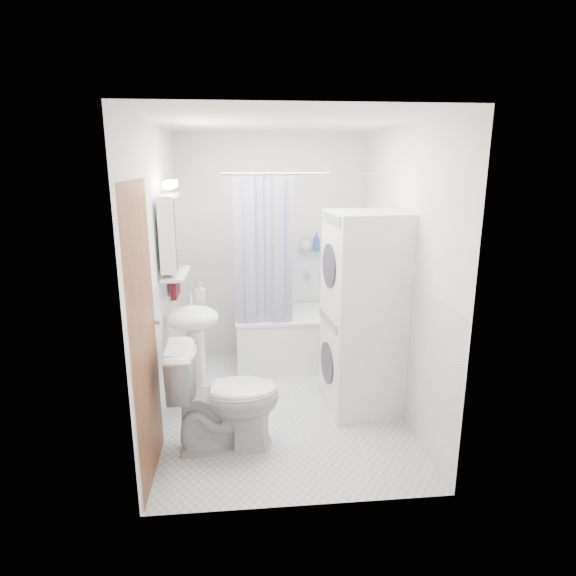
{
  "coord_description": "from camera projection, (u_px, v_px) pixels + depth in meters",
  "views": [
    {
      "loc": [
        -0.34,
        -3.87,
        2.1
      ],
      "look_at": [
        0.05,
        0.15,
        1.04
      ],
      "focal_mm": 30.0,
      "sensor_mm": 36.0,
      "label": 1
    }
  ],
  "objects": [
    {
      "name": "floor",
      "position": [
        284.0,
        405.0,
        4.29
      ],
      "size": [
        2.6,
        2.6,
        0.0
      ],
      "primitive_type": "plane",
      "color": "silver",
      "rests_on": "ground"
    },
    {
      "name": "room_walls",
      "position": [
        283.0,
        240.0,
        3.91
      ],
      "size": [
        2.6,
        2.6,
        2.6
      ],
      "color": "white",
      "rests_on": "ground"
    },
    {
      "name": "wainscot",
      "position": [
        281.0,
        331.0,
        4.42
      ],
      "size": [
        1.98,
        2.58,
        2.58
      ],
      "color": "white",
      "rests_on": "ground"
    },
    {
      "name": "door",
      "position": [
        157.0,
        322.0,
        3.41
      ],
      "size": [
        0.05,
        2.0,
        2.0
      ],
      "color": "brown",
      "rests_on": "ground"
    },
    {
      "name": "bathtub",
      "position": [
        306.0,
        335.0,
        5.12
      ],
      "size": [
        1.49,
        0.71,
        0.57
      ],
      "color": "white",
      "rests_on": "ground"
    },
    {
      "name": "tub_spout",
      "position": [
        321.0,
        275.0,
        5.31
      ],
      "size": [
        0.04,
        0.12,
        0.04
      ],
      "primitive_type": "cylinder",
      "rotation": [
        1.57,
        0.0,
        0.0
      ],
      "color": "silver",
      "rests_on": "room_walls"
    },
    {
      "name": "curtain_rod",
      "position": [
        312.0,
        173.0,
        4.41
      ],
      "size": [
        1.67,
        0.02,
        0.02
      ],
      "primitive_type": "cylinder",
      "rotation": [
        0.0,
        1.57,
        0.0
      ],
      "color": "silver",
      "rests_on": "room_walls"
    },
    {
      "name": "shower_curtain",
      "position": [
        264.0,
        255.0,
        4.56
      ],
      "size": [
        0.55,
        0.02,
        1.45
      ],
      "color": "#16164D",
      "rests_on": "curtain_rod"
    },
    {
      "name": "sink",
      "position": [
        194.0,
        335.0,
        4.02
      ],
      "size": [
        0.44,
        0.37,
        1.04
      ],
      "color": "white",
      "rests_on": "ground"
    },
    {
      "name": "medicine_cabinet",
      "position": [
        171.0,
        230.0,
        3.9
      ],
      "size": [
        0.13,
        0.5,
        0.71
      ],
      "color": "white",
      "rests_on": "room_walls"
    },
    {
      "name": "shelf",
      "position": [
        176.0,
        274.0,
        3.99
      ],
      "size": [
        0.18,
        0.54,
        0.02
      ],
      "primitive_type": "cube",
      "color": "silver",
      "rests_on": "room_walls"
    },
    {
      "name": "shower_caddy",
      "position": [
        326.0,
        252.0,
        5.24
      ],
      "size": [
        0.22,
        0.06,
        0.02
      ],
      "primitive_type": "cube",
      "color": "silver",
      "rests_on": "room_walls"
    },
    {
      "name": "towel",
      "position": [
        174.0,
        255.0,
        4.23
      ],
      "size": [
        0.07,
        0.3,
        0.74
      ],
      "color": "#53111D",
      "rests_on": "room_walls"
    },
    {
      "name": "washer_dryer",
      "position": [
        364.0,
        313.0,
        4.07
      ],
      "size": [
        0.67,
        0.66,
        1.72
      ],
      "rotation": [
        0.0,
        0.0,
        0.1
      ],
      "color": "white",
      "rests_on": "ground"
    },
    {
      "name": "toilet",
      "position": [
        225.0,
        397.0,
        3.58
      ],
      "size": [
        0.84,
        0.48,
        0.81
      ],
      "primitive_type": "imported",
      "rotation": [
        0.0,
        0.0,
        1.59
      ],
      "color": "white",
      "rests_on": "ground"
    },
    {
      "name": "soap_pump",
      "position": [
        201.0,
        297.0,
        4.22
      ],
      "size": [
        0.08,
        0.17,
        0.08
      ],
      "primitive_type": "imported",
      "color": "gray",
      "rests_on": "sink"
    },
    {
      "name": "shelf_bottle",
      "position": [
        173.0,
        272.0,
        3.84
      ],
      "size": [
        0.07,
        0.18,
        0.07
      ],
      "primitive_type": "imported",
      "color": "gray",
      "rests_on": "shelf"
    },
    {
      "name": "shelf_cup",
      "position": [
        177.0,
        264.0,
        4.09
      ],
      "size": [
        0.1,
        0.09,
        0.1
      ],
      "primitive_type": "imported",
      "color": "gray",
      "rests_on": "shelf"
    },
    {
      "name": "shampoo_a",
      "position": [
        305.0,
        245.0,
        5.2
      ],
      "size": [
        0.13,
        0.17,
        0.13
      ],
      "primitive_type": "imported",
      "color": "gray",
      "rests_on": "shower_caddy"
    },
    {
      "name": "shampoo_b",
      "position": [
        316.0,
        248.0,
        5.22
      ],
      "size": [
        0.08,
        0.21,
        0.08
      ],
      "primitive_type": "imported",
      "color": "#2952A4",
      "rests_on": "shower_caddy"
    }
  ]
}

